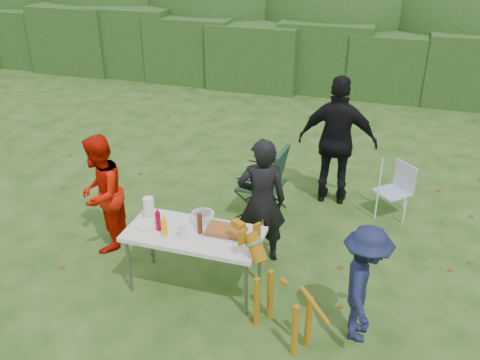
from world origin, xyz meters
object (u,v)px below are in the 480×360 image
(child, at_px, (364,285))
(dog, at_px, (283,294))
(ketchup_bottle, at_px, (158,221))
(camping_chair, at_px, (261,181))
(beer_bottle, at_px, (200,223))
(person_cook, at_px, (262,202))
(lawn_chair, at_px, (393,190))
(mustard_bottle, at_px, (165,227))
(folding_table, at_px, (194,236))
(person_black_puffy, at_px, (337,141))
(person_red_jacket, at_px, (101,194))
(paper_towel_roll, at_px, (149,208))

(child, distance_m, dog, 0.79)
(ketchup_bottle, bearing_deg, camping_chair, 70.44)
(ketchup_bottle, relative_size, beer_bottle, 0.92)
(person_cook, distance_m, lawn_chair, 2.21)
(dog, relative_size, mustard_bottle, 5.38)
(folding_table, bearing_deg, dog, -22.14)
(dog, xyz_separation_m, camping_chair, (-0.83, 2.26, 0.02))
(person_cook, distance_m, dog, 1.37)
(folding_table, xyz_separation_m, person_cook, (0.56, 0.77, 0.11))
(folding_table, relative_size, ketchup_bottle, 6.82)
(person_black_puffy, bearing_deg, beer_bottle, 64.27)
(child, height_order, ketchup_bottle, child)
(folding_table, bearing_deg, person_cook, 54.06)
(person_red_jacket, relative_size, paper_towel_roll, 5.84)
(child, height_order, dog, child)
(ketchup_bottle, height_order, beer_bottle, beer_bottle)
(person_red_jacket, height_order, mustard_bottle, person_red_jacket)
(child, distance_m, camping_chair, 2.57)
(person_black_puffy, distance_m, beer_bottle, 2.75)
(dog, relative_size, lawn_chair, 1.40)
(camping_chair, height_order, mustard_bottle, camping_chair)
(person_black_puffy, xyz_separation_m, mustard_bottle, (-1.48, -2.65, -0.11))
(person_cook, height_order, dog, person_cook)
(lawn_chair, bearing_deg, folding_table, 4.78)
(folding_table, distance_m, ketchup_bottle, 0.42)
(child, distance_m, mustard_bottle, 2.14)
(person_black_puffy, bearing_deg, ketchup_bottle, 57.02)
(person_red_jacket, distance_m, person_black_puffy, 3.34)
(lawn_chair, distance_m, ketchup_bottle, 3.46)
(person_cook, bearing_deg, person_red_jacket, -10.86)
(beer_bottle, bearing_deg, paper_towel_roll, 169.87)
(dog, bearing_deg, ketchup_bottle, 17.67)
(mustard_bottle, bearing_deg, beer_bottle, 24.20)
(person_red_jacket, height_order, person_black_puffy, person_black_puffy)
(person_cook, relative_size, beer_bottle, 6.67)
(person_red_jacket, height_order, ketchup_bottle, person_red_jacket)
(paper_towel_roll, bearing_deg, camping_chair, 62.52)
(folding_table, height_order, mustard_bottle, mustard_bottle)
(lawn_chair, distance_m, paper_towel_roll, 3.48)
(person_red_jacket, xyz_separation_m, person_black_puffy, (2.62, 2.07, 0.20))
(camping_chair, distance_m, lawn_chair, 1.86)
(camping_chair, bearing_deg, paper_towel_roll, 67.40)
(child, bearing_deg, dog, 102.38)
(person_cook, distance_m, mustard_bottle, 1.24)
(child, xyz_separation_m, beer_bottle, (-1.78, 0.23, 0.23))
(person_cook, distance_m, camping_chair, 1.11)
(folding_table, xyz_separation_m, ketchup_bottle, (-0.39, -0.06, 0.16))
(folding_table, xyz_separation_m, person_black_puffy, (1.21, 2.51, 0.27))
(folding_table, bearing_deg, person_black_puffy, 64.27)
(person_red_jacket, bearing_deg, ketchup_bottle, 51.56)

